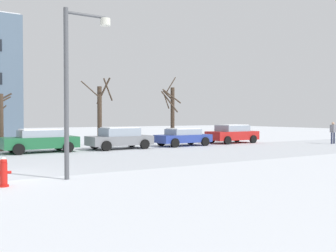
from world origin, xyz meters
The scene contains 10 objects.
fire_hydrant centered at (0.10, -2.09, 0.46)m, with size 0.44×0.30×0.91m.
street_lamp centered at (2.43, -1.76, 3.53)m, with size 1.68×0.36×5.80m.
parked_car_green centered at (3.72, 8.75, 0.73)m, with size 4.34×2.22×1.40m.
parked_car_gray centered at (8.77, 8.46, 0.74)m, with size 4.22×2.18×1.44m.
parked_car_blue centered at (13.82, 8.45, 0.67)m, with size 4.12×2.06×1.29m.
parked_car_red centered at (18.87, 8.84, 0.76)m, with size 4.26×2.20×1.49m.
pedestrian_crossing centered at (25.06, 4.05, 1.00)m, with size 0.59×0.44×1.72m.
tree_far_right centered at (14.57, 11.16, 2.46)m, with size 1.58×1.67×5.34m.
tree_far_mid centered at (8.72, 11.77, 2.43)m, with size 2.26×2.06×5.02m.
tree_far_left centered at (1.85, 10.99, 2.04)m, with size 1.90×2.00×4.06m.
Camera 1 is at (-1.73, -14.54, 2.13)m, focal length 40.79 mm.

